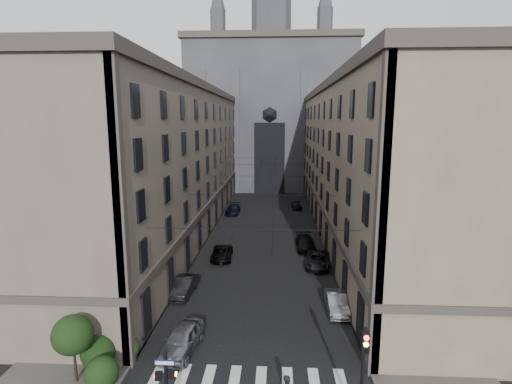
% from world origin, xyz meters
% --- Properties ---
extents(sidewalk_left, '(7.00, 80.00, 0.15)m').
position_xyz_m(sidewalk_left, '(-10.50, 36.00, 0.07)').
color(sidewalk_left, '#383533').
rests_on(sidewalk_left, ground).
extents(sidewalk_right, '(7.00, 80.00, 0.15)m').
position_xyz_m(sidewalk_right, '(10.50, 36.00, 0.07)').
color(sidewalk_right, '#383533').
rests_on(sidewalk_right, ground).
extents(zebra_crossing, '(11.00, 3.20, 0.01)m').
position_xyz_m(zebra_crossing, '(0.00, 5.00, 0.01)').
color(zebra_crossing, beige).
rests_on(zebra_crossing, ground).
extents(building_left, '(13.60, 60.60, 18.85)m').
position_xyz_m(building_left, '(-13.44, 36.00, 9.34)').
color(building_left, '#53493F').
rests_on(building_left, ground).
extents(building_right, '(13.60, 60.60, 18.85)m').
position_xyz_m(building_right, '(13.44, 36.00, 9.34)').
color(building_right, brown).
rests_on(building_right, ground).
extents(gothic_tower, '(35.00, 23.00, 58.00)m').
position_xyz_m(gothic_tower, '(0.00, 74.96, 17.80)').
color(gothic_tower, '#2D2D33').
rests_on(gothic_tower, ground).
extents(traffic_light_right, '(0.34, 0.50, 5.20)m').
position_xyz_m(traffic_light_right, '(5.60, 1.92, 3.29)').
color(traffic_light_right, black).
rests_on(traffic_light_right, ground).
extents(shrub_cluster, '(3.90, 4.40, 3.90)m').
position_xyz_m(shrub_cluster, '(-8.72, 5.01, 1.80)').
color(shrub_cluster, black).
rests_on(shrub_cluster, sidewalk_left).
extents(tram_wires, '(14.00, 60.00, 0.43)m').
position_xyz_m(tram_wires, '(0.00, 35.63, 7.25)').
color(tram_wires, black).
rests_on(tram_wires, ground).
extents(car_left_near, '(2.45, 4.80, 1.57)m').
position_xyz_m(car_left_near, '(-4.37, 8.00, 0.78)').
color(car_left_near, gray).
rests_on(car_left_near, ground).
extents(car_left_midnear, '(1.83, 4.42, 1.42)m').
position_xyz_m(car_left_midnear, '(-6.20, 16.25, 0.71)').
color(car_left_midnear, black).
rests_on(car_left_midnear, ground).
extents(car_left_midfar, '(2.32, 4.68, 1.27)m').
position_xyz_m(car_left_midfar, '(-4.20, 25.05, 0.64)').
color(car_left_midfar, black).
rests_on(car_left_midfar, ground).
extents(car_left_far, '(2.13, 4.99, 1.43)m').
position_xyz_m(car_left_far, '(-5.31, 45.78, 0.72)').
color(car_left_far, black).
rests_on(car_left_far, ground).
extents(car_right_near, '(1.48, 4.20, 1.38)m').
position_xyz_m(car_right_near, '(6.20, 13.91, 0.69)').
color(car_right_near, gray).
rests_on(car_right_near, ground).
extents(car_right_midnear, '(2.90, 5.24, 1.39)m').
position_xyz_m(car_right_midnear, '(5.69, 23.42, 0.69)').
color(car_right_midnear, black).
rests_on(car_right_midnear, ground).
extents(car_right_midfar, '(2.17, 5.06, 1.45)m').
position_xyz_m(car_right_midfar, '(4.84, 28.80, 0.73)').
color(car_right_midfar, black).
rests_on(car_right_midfar, ground).
extents(car_right_far, '(1.73, 3.81, 1.27)m').
position_xyz_m(car_right_far, '(4.81, 49.71, 0.63)').
color(car_right_far, black).
rests_on(car_right_far, ground).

